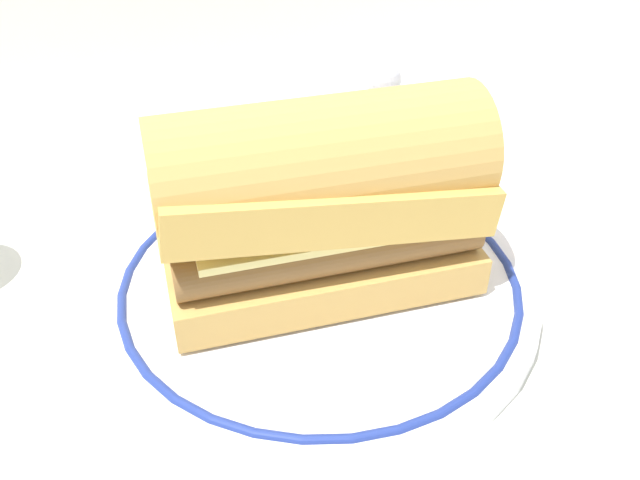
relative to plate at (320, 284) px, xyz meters
The scene contains 4 objects.
ground_plane 0.03m from the plate, 14.11° to the right, with size 1.50×1.50×0.00m, color silver.
plate is the anchor object (origin of this frame).
sausage_sandwich 0.07m from the plate, 90.00° to the left, with size 0.20×0.10×0.13m.
salt_shaker 0.24m from the plate, 57.36° to the left, with size 0.04×0.04×0.07m.
Camera 1 is at (-0.14, -0.33, 0.31)m, focal length 38.45 mm.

